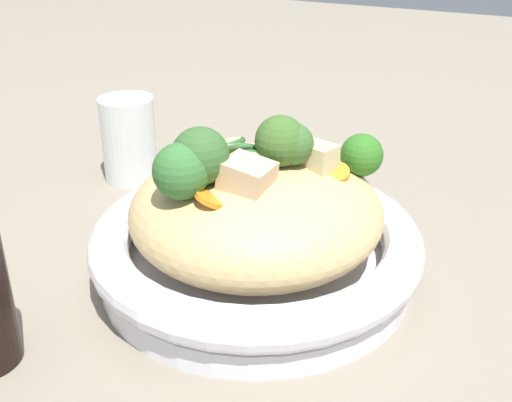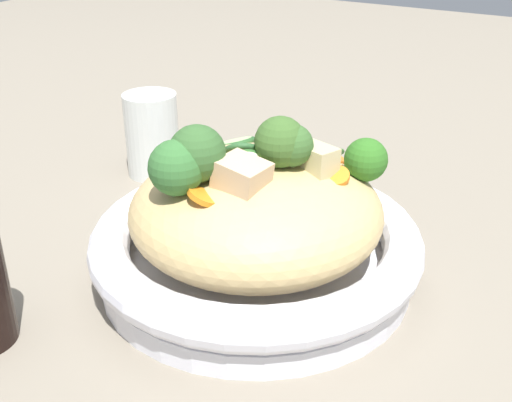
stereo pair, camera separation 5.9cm
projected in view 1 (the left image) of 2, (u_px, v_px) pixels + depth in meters
name	position (u px, v px, depth m)	size (l,w,h in m)	color
ground_plane	(256.00, 276.00, 0.63)	(3.00, 3.00, 0.00)	gray
serving_bowl	(256.00, 249.00, 0.61)	(0.31, 0.31, 0.06)	white
noodle_heap	(256.00, 210.00, 0.59)	(0.23, 0.23, 0.10)	tan
broccoli_florets	(250.00, 156.00, 0.55)	(0.18, 0.19, 0.08)	#9CB66E
carrot_coins	(269.00, 167.00, 0.58)	(0.12, 0.18, 0.04)	orange
zucchini_slices	(255.00, 152.00, 0.62)	(0.15, 0.17, 0.05)	beige
chicken_chunks	(280.00, 164.00, 0.56)	(0.08, 0.13, 0.03)	#CDB38F
drinking_glass	(129.00, 139.00, 0.81)	(0.07, 0.07, 0.11)	silver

